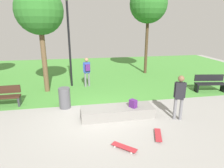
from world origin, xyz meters
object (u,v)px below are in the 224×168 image
at_px(skateboard_spare, 124,147).
at_px(lamp_post, 69,35).
at_px(skater_performing_trick, 179,94).
at_px(pedestrian_with_backpack, 87,70).
at_px(tree_broad_elm, 39,11).
at_px(skateboard_by_ledge, 158,135).
at_px(concrete_ledge, 117,112).
at_px(backpack_on_ledge, 133,104).
at_px(park_bench_far_left, 210,83).
at_px(trash_bin, 65,98).
at_px(park_bench_near_lamppost, 1,96).
at_px(tree_leaning_ash, 148,4).

bearing_deg(skateboard_spare, lamp_post, 103.71).
height_order(skater_performing_trick, pedestrian_with_backpack, skater_performing_trick).
distance_m(tree_broad_elm, pedestrian_with_backpack, 3.87).
xyz_separation_m(skater_performing_trick, skateboard_by_ledge, (-1.22, -1.04, -0.98)).
bearing_deg(skateboard_by_ledge, concrete_ledge, 121.05).
relative_size(backpack_on_ledge, skateboard_spare, 0.44).
bearing_deg(skateboard_by_ledge, backpack_on_ledge, 104.65).
distance_m(skateboard_by_ledge, park_bench_far_left, 5.97).
bearing_deg(concrete_ledge, park_bench_far_left, 20.72).
bearing_deg(lamp_post, pedestrian_with_backpack, -19.73).
bearing_deg(skateboard_spare, skater_performing_trick, 31.04).
xyz_separation_m(backpack_on_ledge, trash_bin, (-2.72, 1.37, -0.10)).
xyz_separation_m(skateboard_spare, trash_bin, (-1.87, 3.41, 0.39)).
distance_m(skateboard_spare, trash_bin, 3.91).
bearing_deg(skater_performing_trick, trash_bin, 156.23).
height_order(skater_performing_trick, skateboard_spare, skater_performing_trick).
height_order(skater_performing_trick, skateboard_by_ledge, skater_performing_trick).
distance_m(park_bench_near_lamppost, lamp_post, 4.69).
distance_m(skater_performing_trick, skateboard_by_ledge, 1.88).
height_order(tree_broad_elm, tree_leaning_ash, tree_leaning_ash).
height_order(park_bench_far_left, tree_leaning_ash, tree_leaning_ash).
bearing_deg(park_bench_near_lamppost, pedestrian_with_backpack, 29.26).
relative_size(concrete_ledge, tree_leaning_ash, 0.47).
relative_size(backpack_on_ledge, lamp_post, 0.06).
distance_m(backpack_on_ledge, skater_performing_trick, 1.79).
height_order(park_bench_near_lamppost, tree_leaning_ash, tree_leaning_ash).
bearing_deg(skater_performing_trick, pedestrian_with_backpack, 123.51).
bearing_deg(concrete_ledge, lamp_post, 112.50).
relative_size(skateboard_spare, pedestrian_with_backpack, 0.42).
relative_size(backpack_on_ledge, tree_broad_elm, 0.06).
bearing_deg(park_bench_near_lamppost, skateboard_by_ledge, -31.58).
xyz_separation_m(skateboard_spare, tree_leaning_ash, (3.78, 8.91, 4.76)).
xyz_separation_m(backpack_on_ledge, skater_performing_trick, (1.64, -0.55, 0.48)).
bearing_deg(pedestrian_with_backpack, tree_leaning_ash, 30.02).
distance_m(skateboard_spare, pedestrian_with_backpack, 6.43).
distance_m(concrete_ledge, lamp_post, 5.60).
xyz_separation_m(tree_broad_elm, pedestrian_with_backpack, (2.24, 0.43, -3.13)).
height_order(park_bench_near_lamppost, tree_broad_elm, tree_broad_elm).
xyz_separation_m(park_bench_far_left, trash_bin, (-7.70, -0.86, -0.02)).
xyz_separation_m(park_bench_near_lamppost, tree_broad_elm, (1.72, 1.79, 3.68)).
relative_size(park_bench_near_lamppost, tree_leaning_ash, 0.26).
xyz_separation_m(backpack_on_ledge, tree_broad_elm, (-3.80, 3.85, 3.60)).
bearing_deg(skateboard_by_ledge, tree_leaning_ash, 73.42).
relative_size(backpack_on_ledge, park_bench_near_lamppost, 0.20).
height_order(concrete_ledge, tree_broad_elm, tree_broad_elm).
xyz_separation_m(park_bench_far_left, pedestrian_with_backpack, (-6.54, 2.04, 0.55)).
xyz_separation_m(concrete_ledge, trash_bin, (-2.11, 1.25, 0.26)).
relative_size(skateboard_spare, park_bench_near_lamppost, 0.45).
height_order(skateboard_spare, park_bench_near_lamppost, park_bench_near_lamppost).
distance_m(backpack_on_ledge, tree_broad_elm, 6.49).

